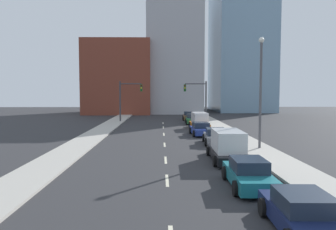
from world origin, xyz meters
TOP-DOWN VIEW (x-y plane):
  - sidewalk_left at (-7.45, 50.37)m, footprint 2.80×100.73m
  - sidewalk_right at (7.45, 50.37)m, footprint 2.80×100.73m
  - lane_stripe_at_14m at (0.00, 14.29)m, footprint 0.16×2.40m
  - lane_stripe_at_19m at (0.00, 19.50)m, footprint 0.16×2.40m
  - lane_stripe_at_26m at (0.00, 26.05)m, footprint 0.16×2.40m
  - lane_stripe_at_33m at (0.00, 33.24)m, footprint 0.16×2.40m
  - lane_stripe_at_40m at (0.00, 40.32)m, footprint 0.16×2.40m
  - lane_stripe_at_46m at (0.00, 46.41)m, footprint 0.16×2.40m
  - building_brick_left at (-9.49, 70.81)m, footprint 14.00×16.00m
  - building_office_center at (2.68, 74.81)m, footprint 12.00×20.00m
  - building_glass_right at (19.31, 78.81)m, footprint 13.00×20.00m
  - traffic_signal_left at (-5.68, 48.09)m, footprint 3.58×0.35m
  - traffic_signal_right at (5.74, 48.09)m, footprint 3.58×0.35m
  - street_lamp at (7.69, 23.44)m, footprint 0.44×0.44m
  - sedan_navy at (4.39, 7.75)m, footprint 2.23×4.55m
  - sedan_teal at (3.97, 12.97)m, footprint 2.14×4.63m
  - box_truck_black at (4.18, 19.08)m, footprint 2.45×5.83m
  - sedan_gray at (4.62, 26.44)m, footprint 2.37×4.54m
  - sedan_blue at (4.00, 32.43)m, footprint 2.30×4.57m
  - box_truck_orange at (4.61, 38.85)m, footprint 2.42×5.57m
  - sedan_green at (4.33, 45.31)m, footprint 2.15×4.28m
  - sedan_brown at (4.39, 51.87)m, footprint 2.29×4.86m

SIDE VIEW (x-z plane):
  - lane_stripe_at_14m at x=0.00m, z-range 0.00..0.01m
  - lane_stripe_at_19m at x=0.00m, z-range 0.00..0.01m
  - lane_stripe_at_26m at x=0.00m, z-range 0.00..0.01m
  - lane_stripe_at_33m at x=0.00m, z-range 0.00..0.01m
  - lane_stripe_at_40m at x=0.00m, z-range 0.00..0.01m
  - lane_stripe_at_46m at x=0.00m, z-range 0.00..0.01m
  - sidewalk_left at x=-7.45m, z-range 0.00..0.14m
  - sidewalk_right at x=7.45m, z-range 0.00..0.14m
  - sedan_navy at x=4.39m, z-range -0.05..1.30m
  - sedan_brown at x=4.39m, z-range -0.06..1.35m
  - sedan_blue at x=4.00m, z-range -0.05..1.35m
  - sedan_gray at x=4.62m, z-range -0.05..1.36m
  - sedan_teal at x=3.97m, z-range -0.05..1.37m
  - sedan_green at x=4.33m, z-range -0.07..1.39m
  - box_truck_orange at x=4.61m, z-range -0.06..2.01m
  - box_truck_black at x=4.18m, z-range -0.06..2.04m
  - traffic_signal_left at x=-5.68m, z-range 0.87..7.22m
  - traffic_signal_right at x=5.74m, z-range 0.87..7.22m
  - street_lamp at x=7.69m, z-range 0.68..9.70m
  - building_brick_left at x=-9.49m, z-range 0.00..15.47m
  - building_office_center at x=2.68m, z-range 0.00..27.58m
  - building_glass_right at x=19.31m, z-range 0.00..30.63m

